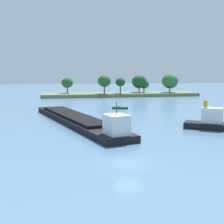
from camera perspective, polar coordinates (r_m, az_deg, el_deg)
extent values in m
plane|color=slate|center=(32.29, 3.02, -9.80)|extent=(400.00, 400.00, 0.00)
cube|color=#66754C|center=(117.97, 1.58, 3.42)|extent=(60.96, 13.63, 1.26)
cylinder|color=#513823|center=(117.31, -8.58, 4.18)|extent=(0.44, 0.44, 2.27)
ellipsoid|color=#235B28|center=(117.17, -8.61, 5.60)|extent=(4.47, 4.47, 4.03)
cylinder|color=#513823|center=(113.33, -1.48, 4.27)|extent=(0.44, 0.44, 2.79)
ellipsoid|color=#235B28|center=(113.17, -1.49, 5.98)|extent=(4.99, 4.99, 4.49)
cylinder|color=#513823|center=(114.70, 1.62, 4.32)|extent=(0.44, 0.44, 2.82)
ellipsoid|color=#194C23|center=(114.56, 1.62, 5.77)|extent=(3.73, 3.73, 3.36)
cylinder|color=#513823|center=(120.61, 5.24, 4.25)|extent=(0.44, 0.44, 1.93)
ellipsoid|color=#194C23|center=(120.45, 5.26, 5.84)|extent=(5.93, 5.93, 5.33)
cylinder|color=#513823|center=(121.50, 6.17, 4.19)|extent=(0.44, 0.44, 1.63)
ellipsoid|color=#235B28|center=(121.37, 6.18, 5.32)|extent=(3.93, 3.93, 3.53)
cylinder|color=#513823|center=(123.25, 11.04, 4.20)|extent=(0.44, 0.44, 1.87)
ellipsoid|color=#2D6B33|center=(123.09, 11.08, 5.86)|extent=(6.58, 6.58, 5.92)
cube|color=#19472D|center=(77.44, 1.46, 0.80)|extent=(4.09, 2.83, 0.51)
cube|color=white|center=(77.43, 1.26, 1.18)|extent=(0.75, 0.89, 0.50)
cube|color=black|center=(77.09, 2.96, 0.78)|extent=(0.38, 0.40, 0.56)
cube|color=black|center=(56.75, -7.07, -1.59)|extent=(16.07, 38.14, 1.03)
cube|color=black|center=(58.03, -7.58, -0.63)|extent=(11.99, 26.92, 0.50)
cube|color=white|center=(41.09, 0.89, -2.45)|extent=(3.67, 3.89, 2.80)
cylinder|color=#333338|center=(40.74, 0.90, 0.74)|extent=(0.12, 0.12, 1.80)
cube|color=black|center=(74.48, -11.94, 0.59)|extent=(4.00, 1.99, 0.93)
cube|color=black|center=(53.10, 18.93, -2.60)|extent=(9.77, 7.95, 1.07)
cube|color=white|center=(52.83, 18.70, -0.62)|extent=(3.95, 3.59, 2.60)
cylinder|color=gold|center=(52.70, 17.56, 1.49)|extent=(0.70, 0.70, 1.20)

